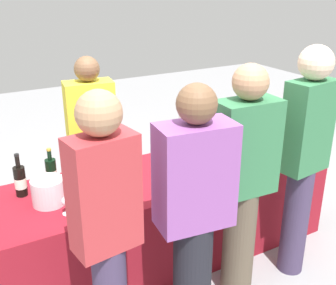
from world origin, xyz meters
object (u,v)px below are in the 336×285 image
Objects in this scene: wine_bottle_5 at (171,149)px; guest_1 at (194,213)px; server_pouring at (92,140)px; wine_glass_1 at (80,192)px; wine_glass_3 at (189,169)px; ice_bucket at (48,192)px; wine_bottle_2 at (72,173)px; wine_bottle_4 at (127,159)px; wine_bottle_1 at (51,173)px; wine_glass_5 at (267,143)px; wine_bottle_6 at (197,145)px; guest_0 at (106,229)px; wine_glass_4 at (245,153)px; wine_bottle_3 at (104,168)px; wine_bottle_7 at (236,137)px; guest_2 at (243,180)px; wine_bottle_0 at (20,181)px; menu_board at (198,145)px; guest_3 at (304,155)px; wine_glass_0 at (67,202)px; wine_glass_2 at (120,177)px.

guest_1 is at bearing -112.61° from wine_bottle_5.
wine_glass_1 is at bearing 73.91° from server_pouring.
wine_bottle_5 is 0.35m from wine_glass_3.
wine_bottle_2 is at bearing 32.18° from ice_bucket.
wine_bottle_4 is at bearing 14.36° from ice_bucket.
wine_bottle_1 is 1.77m from wine_glass_5.
wine_bottle_1 is 0.70m from server_pouring.
guest_0 is at bearing -141.64° from wine_bottle_6.
wine_bottle_3 is at bearing 165.40° from wine_glass_4.
wine_bottle_2 is 2.27× the size of wine_glass_3.
wine_bottle_7 is 2.16× the size of wine_glass_4.
wine_bottle_3 is 0.63m from wine_glass_3.
wine_bottle_1 is 0.24m from ice_bucket.
wine_bottle_4 is 0.93m from guest_2.
wine_bottle_0 reaches higher than wine_bottle_6.
guest_2 is at bearing -117.84° from menu_board.
server_pouring reaches higher than wine_bottle_3.
menu_board is (0.03, 1.09, -0.42)m from wine_glass_5.
ice_bucket is (0.14, -0.21, -0.02)m from wine_bottle_0.
wine_glass_4 is at bearing -109.33° from menu_board.
ice_bucket is at bearing 177.54° from wine_glass_5.
wine_bottle_7 is (1.03, -0.03, -0.01)m from wine_bottle_4.
wine_bottle_4 is (0.57, -0.06, 0.01)m from wine_bottle_1.
guest_0 reaches higher than wine_bottle_3.
server_pouring is (-1.26, 0.81, -0.01)m from wine_glass_5.
guest_3 is at bearing -27.80° from wine_bottle_2.
wine_glass_0 is at bearing -179.86° from wine_glass_3.
wine_glass_5 is 1.17m from menu_board.
guest_0 is at bearing 81.57° from server_pouring.
wine_glass_1 reaches higher than menu_board.
server_pouring is at bearing -171.08° from menu_board.
wine_bottle_3 is at bearing 171.80° from wine_glass_5.
wine_bottle_0 is at bearing 149.75° from guest_2.
wine_bottle_2 is at bearing -178.12° from wine_bottle_5.
wine_bottle_7 reaches higher than wine_bottle_3.
wine_bottle_5 reaches higher than wine_glass_2.
wine_glass_2 is 1.31m from guest_3.
guest_0 is at bearing -88.27° from wine_bottle_1.
wine_glass_5 is 0.60m from guest_3.
wine_bottle_2 is (0.12, -0.10, 0.01)m from wine_bottle_1.
guest_2 reaches higher than wine_bottle_7.
guest_2 reaches higher than wine_glass_5.
wine_bottle_1 is at bearing 84.71° from guest_0.
guest_0 is (0.03, -0.99, 0.09)m from wine_bottle_1.
guest_1 reaches higher than wine_glass_0.
guest_1 is at bearing -78.02° from wine_glass_2.
guest_2 reaches higher than wine_bottle_5.
server_pouring is (-0.96, 0.89, -0.00)m from wine_glass_4.
wine_glass_5 is 0.09× the size of guest_2.
guest_3 is (1.49, -0.50, 0.13)m from wine_glass_1.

